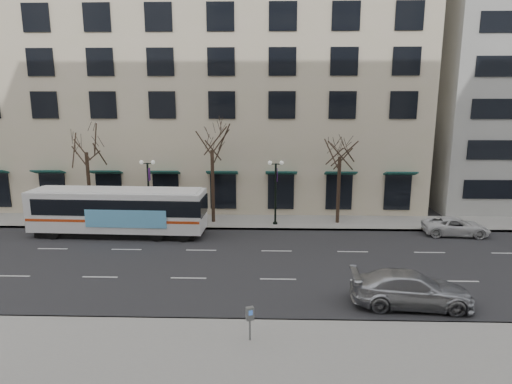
{
  "coord_description": "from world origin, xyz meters",
  "views": [
    {
      "loc": [
        4.42,
        -24.52,
        9.6
      ],
      "look_at": [
        3.65,
        2.17,
        4.0
      ],
      "focal_mm": 30.0,
      "sensor_mm": 36.0,
      "label": 1
    }
  ],
  "objects_px": {
    "tree_far_mid": "(212,138)",
    "lamp_post_left": "(149,189)",
    "silver_car": "(411,289)",
    "white_pickup": "(456,226)",
    "tree_far_left": "(85,140)",
    "pay_station": "(250,316)",
    "lamp_post_right": "(276,190)",
    "city_bus": "(119,210)",
    "tree_far_right": "(340,144)"
  },
  "relations": [
    {
      "from": "pay_station",
      "to": "city_bus",
      "type": "bearing_deg",
      "value": 105.2
    },
    {
      "from": "tree_far_left",
      "to": "silver_car",
      "type": "relative_size",
      "value": 1.46
    },
    {
      "from": "lamp_post_left",
      "to": "white_pickup",
      "type": "xyz_separation_m",
      "value": [
        23.26,
        -2.0,
        -2.29
      ]
    },
    {
      "from": "tree_far_left",
      "to": "lamp_post_left",
      "type": "xyz_separation_m",
      "value": [
        5.01,
        -0.6,
        -3.75
      ]
    },
    {
      "from": "lamp_post_left",
      "to": "silver_car",
      "type": "height_order",
      "value": "lamp_post_left"
    },
    {
      "from": "tree_far_left",
      "to": "pay_station",
      "type": "xyz_separation_m",
      "value": [
        13.72,
        -17.57,
        -5.51
      ]
    },
    {
      "from": "silver_car",
      "to": "tree_far_left",
      "type": "bearing_deg",
      "value": 60.09
    },
    {
      "from": "tree_far_mid",
      "to": "white_pickup",
      "type": "height_order",
      "value": "tree_far_mid"
    },
    {
      "from": "city_bus",
      "to": "white_pickup",
      "type": "xyz_separation_m",
      "value": [
        24.72,
        0.76,
        -1.23
      ]
    },
    {
      "from": "tree_far_left",
      "to": "city_bus",
      "type": "height_order",
      "value": "tree_far_left"
    },
    {
      "from": "tree_far_right",
      "to": "city_bus",
      "type": "xyz_separation_m",
      "value": [
        -16.45,
        -3.36,
        -4.54
      ]
    },
    {
      "from": "city_bus",
      "to": "pay_station",
      "type": "xyz_separation_m",
      "value": [
        10.17,
        -14.21,
        -0.7
      ]
    },
    {
      "from": "tree_far_left",
      "to": "tree_far_mid",
      "type": "bearing_deg",
      "value": 0.0
    },
    {
      "from": "silver_car",
      "to": "white_pickup",
      "type": "relative_size",
      "value": 1.22
    },
    {
      "from": "lamp_post_right",
      "to": "lamp_post_left",
      "type": "bearing_deg",
      "value": 180.0
    },
    {
      "from": "lamp_post_left",
      "to": "white_pickup",
      "type": "bearing_deg",
      "value": -4.91
    },
    {
      "from": "lamp_post_left",
      "to": "city_bus",
      "type": "xyz_separation_m",
      "value": [
        -1.46,
        -2.76,
        -1.06
      ]
    },
    {
      "from": "lamp_post_right",
      "to": "city_bus",
      "type": "distance_m",
      "value": 11.84
    },
    {
      "from": "lamp_post_left",
      "to": "white_pickup",
      "type": "distance_m",
      "value": 23.46
    },
    {
      "from": "tree_far_mid",
      "to": "silver_car",
      "type": "distance_m",
      "value": 19.0
    },
    {
      "from": "silver_car",
      "to": "white_pickup",
      "type": "bearing_deg",
      "value": -28.01
    },
    {
      "from": "tree_far_left",
      "to": "tree_far_mid",
      "type": "distance_m",
      "value": 10.0
    },
    {
      "from": "tree_far_left",
      "to": "tree_far_right",
      "type": "distance_m",
      "value": 20.0
    },
    {
      "from": "lamp_post_right",
      "to": "silver_car",
      "type": "xyz_separation_m",
      "value": [
        6.3,
        -13.4,
        -2.11
      ]
    },
    {
      "from": "lamp_post_left",
      "to": "pay_station",
      "type": "height_order",
      "value": "lamp_post_left"
    },
    {
      "from": "tree_far_mid",
      "to": "lamp_post_right",
      "type": "bearing_deg",
      "value": -6.83
    },
    {
      "from": "pay_station",
      "to": "lamp_post_left",
      "type": "bearing_deg",
      "value": 96.78
    },
    {
      "from": "tree_far_right",
      "to": "lamp_post_right",
      "type": "distance_m",
      "value": 6.11
    },
    {
      "from": "city_bus",
      "to": "tree_far_right",
      "type": "bearing_deg",
      "value": 13.58
    },
    {
      "from": "tree_far_left",
      "to": "lamp_post_left",
      "type": "distance_m",
      "value": 6.29
    },
    {
      "from": "lamp_post_left",
      "to": "tree_far_mid",
      "type": "bearing_deg",
      "value": 6.85
    },
    {
      "from": "lamp_post_left",
      "to": "silver_car",
      "type": "relative_size",
      "value": 0.91
    },
    {
      "from": "city_bus",
      "to": "tree_far_left",
      "type": "bearing_deg",
      "value": 138.59
    },
    {
      "from": "tree_far_mid",
      "to": "lamp_post_left",
      "type": "relative_size",
      "value": 1.64
    },
    {
      "from": "city_bus",
      "to": "white_pickup",
      "type": "distance_m",
      "value": 24.77
    },
    {
      "from": "tree_far_right",
      "to": "silver_car",
      "type": "height_order",
      "value": "tree_far_right"
    },
    {
      "from": "tree_far_mid",
      "to": "tree_far_left",
      "type": "bearing_deg",
      "value": -180.0
    },
    {
      "from": "white_pickup",
      "to": "pay_station",
      "type": "height_order",
      "value": "pay_station"
    },
    {
      "from": "tree_far_right",
      "to": "city_bus",
      "type": "height_order",
      "value": "tree_far_right"
    },
    {
      "from": "tree_far_mid",
      "to": "white_pickup",
      "type": "relative_size",
      "value": 1.83
    },
    {
      "from": "tree_far_right",
      "to": "city_bus",
      "type": "bearing_deg",
      "value": -168.46
    },
    {
      "from": "tree_far_right",
      "to": "lamp_post_right",
      "type": "height_order",
      "value": "tree_far_right"
    },
    {
      "from": "tree_far_left",
      "to": "tree_far_right",
      "type": "xyz_separation_m",
      "value": [
        20.0,
        0.0,
        -0.28
      ]
    },
    {
      "from": "tree_far_mid",
      "to": "tree_far_right",
      "type": "distance_m",
      "value": 10.01
    },
    {
      "from": "white_pickup",
      "to": "city_bus",
      "type": "bearing_deg",
      "value": 96.45
    },
    {
      "from": "white_pickup",
      "to": "pay_station",
      "type": "relative_size",
      "value": 3.26
    },
    {
      "from": "tree_far_mid",
      "to": "city_bus",
      "type": "bearing_deg",
      "value": -152.5
    },
    {
      "from": "lamp_post_right",
      "to": "pay_station",
      "type": "bearing_deg",
      "value": -94.35
    },
    {
      "from": "tree_far_right",
      "to": "pay_station",
      "type": "xyz_separation_m",
      "value": [
        -6.28,
        -17.57,
        -5.23
      ]
    },
    {
      "from": "tree_far_left",
      "to": "white_pickup",
      "type": "distance_m",
      "value": 29.03
    }
  ]
}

